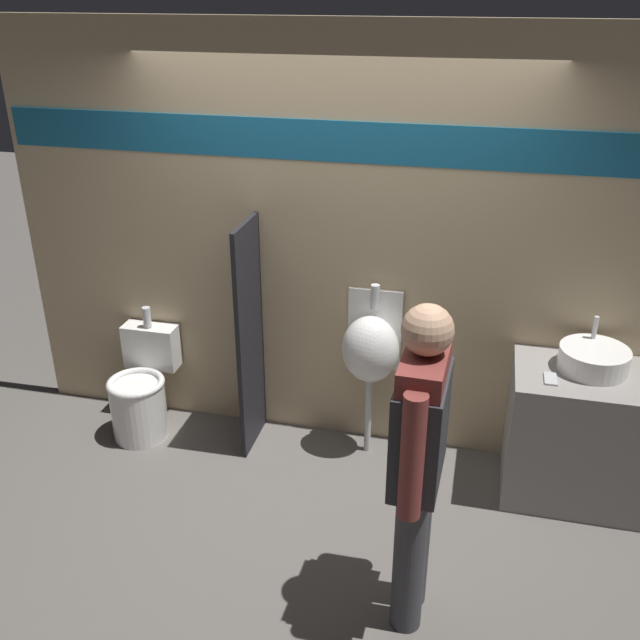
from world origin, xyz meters
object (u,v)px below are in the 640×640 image
toilet (142,393)px  person_in_vest (419,450)px  sink_basin (594,359)px  cell_phone (550,379)px  urinal_near_counter (371,348)px

toilet → person_in_vest: size_ratio=0.51×
sink_basin → toilet: bearing=-178.7°
toilet → person_in_vest: (2.00, -1.16, 0.68)m
cell_phone → toilet: (-2.64, 0.11, -0.53)m
urinal_near_counter → toilet: urinal_near_counter is taller
sink_basin → urinal_near_counter: 1.32m
cell_phone → toilet: toilet is taller
cell_phone → urinal_near_counter: (-1.07, 0.26, -0.07)m
toilet → person_in_vest: 2.41m
sink_basin → toilet: 2.94m
sink_basin → urinal_near_counter: (-1.31, 0.08, -0.13)m
cell_phone → toilet: 2.69m
sink_basin → cell_phone: bearing=-143.2°
urinal_near_counter → toilet: size_ratio=1.34×
toilet → urinal_near_counter: bearing=5.5°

